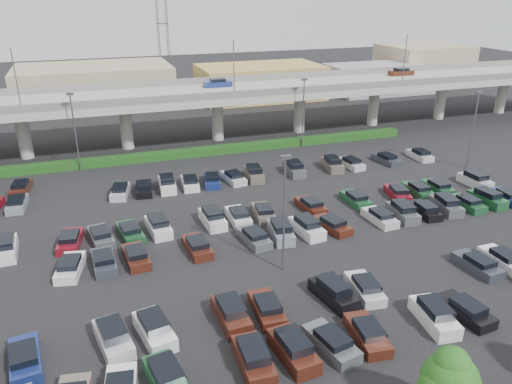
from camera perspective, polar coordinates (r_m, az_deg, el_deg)
ground at (r=50.07m, az=-0.35°, el=-4.33°), size 280.00×280.00×0.00m
overpass at (r=77.29m, az=-8.31°, el=10.57°), size 150.00×13.00×15.80m
hedge at (r=72.28m, az=-6.76°, el=4.56°), size 66.00×1.60×1.10m
parked_cars at (r=46.21m, az=1.17°, el=-5.89°), size 63.10×41.65×1.67m
light_poles at (r=48.34m, az=-5.78°, el=2.60°), size 66.90×48.38×10.30m
distant_buildings at (r=109.16m, az=-4.74°, el=12.43°), size 138.00×24.00×9.00m
comm_tower at (r=117.99m, az=-10.68°, el=18.70°), size 2.40×2.40×30.00m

